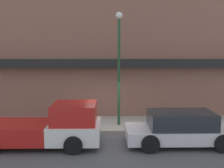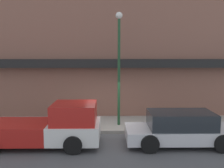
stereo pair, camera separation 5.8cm
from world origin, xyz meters
TOP-DOWN VIEW (x-y plane):
  - ground_plane at (0.00, 0.00)m, footprint 80.00×80.00m
  - sidewalk at (0.00, 1.50)m, footprint 36.00×2.99m
  - building at (-0.02, 4.47)m, footprint 19.80×3.80m
  - pickup_truck at (-2.84, -1.47)m, footprint 5.43×2.24m
  - parked_car at (3.02, -1.47)m, footprint 4.77×2.08m
  - fire_hydrant at (2.91, 0.39)m, footprint 0.17×0.17m
  - street_lamp at (0.42, 1.07)m, footprint 0.36×0.36m

SIDE VIEW (x-z plane):
  - ground_plane at x=0.00m, z-range 0.00..0.00m
  - sidewalk at x=0.00m, z-range 0.00..0.18m
  - fire_hydrant at x=2.91m, z-range 0.17..0.87m
  - parked_car at x=3.02m, z-range -0.01..1.47m
  - pickup_truck at x=-2.84m, z-range -0.11..1.75m
  - street_lamp at x=0.42m, z-range 0.88..6.82m
  - building at x=-0.02m, z-range -0.08..9.82m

